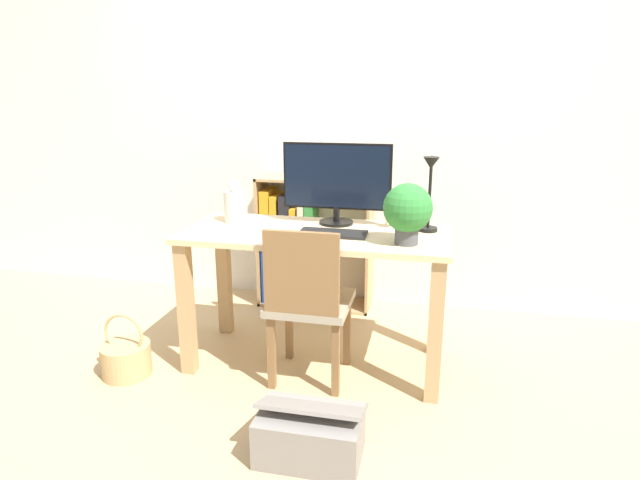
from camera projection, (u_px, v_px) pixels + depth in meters
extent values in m
plane|color=tan|center=(316.00, 361.00, 2.96)|extent=(10.00, 10.00, 0.00)
cube|color=silver|center=(349.00, 113.00, 3.53)|extent=(8.00, 0.05, 2.60)
cube|color=#D8BC8C|center=(316.00, 234.00, 2.76)|extent=(1.37, 0.62, 0.03)
cube|color=tan|center=(186.00, 309.00, 2.76)|extent=(0.07, 0.07, 0.71)
cube|color=tan|center=(435.00, 332.00, 2.49)|extent=(0.07, 0.07, 0.71)
cube|color=tan|center=(224.00, 277.00, 3.23)|extent=(0.07, 0.07, 0.71)
cube|color=tan|center=(436.00, 293.00, 2.97)|extent=(0.07, 0.07, 0.71)
cylinder|color=black|center=(336.00, 222.00, 2.91)|extent=(0.18, 0.18, 0.02)
cylinder|color=black|center=(336.00, 214.00, 2.90)|extent=(0.04, 0.04, 0.08)
cube|color=black|center=(337.00, 176.00, 2.85)|extent=(0.59, 0.02, 0.35)
cube|color=black|center=(337.00, 176.00, 2.84)|extent=(0.56, 0.03, 0.33)
cube|color=black|center=(333.00, 233.00, 2.69)|extent=(0.34, 0.15, 0.02)
cylinder|color=silver|center=(236.00, 207.00, 2.94)|extent=(0.13, 0.13, 0.17)
sphere|color=silver|center=(235.00, 186.00, 2.91)|extent=(0.07, 0.07, 0.07)
cylinder|color=black|center=(428.00, 229.00, 2.76)|extent=(0.10, 0.10, 0.02)
cylinder|color=black|center=(430.00, 193.00, 2.71)|extent=(0.02, 0.02, 0.36)
cylinder|color=black|center=(432.00, 158.00, 2.61)|extent=(0.01, 0.10, 0.01)
cone|color=black|center=(431.00, 163.00, 2.57)|extent=(0.08, 0.08, 0.06)
cylinder|color=#4C4C51|center=(406.00, 236.00, 2.52)|extent=(0.11, 0.11, 0.08)
sphere|color=#2D7A33|center=(408.00, 208.00, 2.49)|extent=(0.23, 0.23, 0.23)
cube|color=#9E937F|center=(311.00, 303.00, 2.71)|extent=(0.40, 0.40, 0.04)
cube|color=brown|center=(301.00, 273.00, 2.47)|extent=(0.36, 0.03, 0.40)
cube|color=brown|center=(271.00, 352.00, 2.64)|extent=(0.04, 0.04, 0.39)
cube|color=brown|center=(336.00, 359.00, 2.58)|extent=(0.04, 0.04, 0.39)
cube|color=brown|center=(289.00, 325.00, 2.95)|extent=(0.04, 0.04, 0.39)
cube|color=brown|center=(347.00, 331.00, 2.88)|extent=(0.04, 0.04, 0.39)
cube|color=tan|center=(263.00, 239.00, 3.72)|extent=(0.02, 0.28, 0.89)
cube|color=tan|center=(370.00, 246.00, 3.56)|extent=(0.02, 0.28, 0.89)
cube|color=tan|center=(315.00, 302.00, 3.76)|extent=(0.77, 0.28, 0.02)
cube|color=tan|center=(315.00, 179.00, 3.52)|extent=(0.77, 0.28, 0.02)
cube|color=tan|center=(315.00, 243.00, 3.64)|extent=(0.73, 0.28, 0.02)
cube|color=navy|center=(270.00, 272.00, 3.77)|extent=(0.05, 0.24, 0.38)
cube|color=navy|center=(279.00, 280.00, 3.77)|extent=(0.07, 0.24, 0.27)
cube|color=orange|center=(288.00, 274.00, 3.74)|extent=(0.06, 0.24, 0.38)
cube|color=orange|center=(269.00, 214.00, 3.66)|extent=(0.06, 0.24, 0.35)
cube|color=orange|center=(278.00, 217.00, 3.65)|extent=(0.05, 0.24, 0.32)
cube|color=black|center=(288.00, 217.00, 3.63)|extent=(0.07, 0.24, 0.32)
cube|color=orange|center=(296.00, 223.00, 3.63)|extent=(0.04, 0.24, 0.24)
cube|color=beige|center=(304.00, 222.00, 3.61)|extent=(0.04, 0.24, 0.27)
cube|color=#2D7F38|center=(311.00, 217.00, 3.59)|extent=(0.05, 0.24, 0.34)
cylinder|color=tan|center=(126.00, 359.00, 2.80)|extent=(0.26, 0.26, 0.17)
torus|color=tan|center=(124.00, 334.00, 2.76)|extent=(0.22, 0.02, 0.22)
cube|color=gray|center=(310.00, 436.00, 2.16)|extent=(0.42, 0.27, 0.20)
cube|color=gray|center=(313.00, 405.00, 2.18)|extent=(0.43, 0.26, 0.11)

